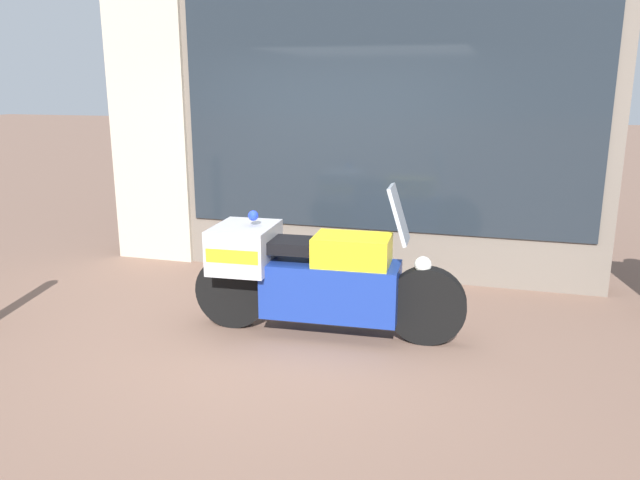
{
  "coord_description": "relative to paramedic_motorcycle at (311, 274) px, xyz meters",
  "views": [
    {
      "loc": [
        1.69,
        -4.75,
        2.12
      ],
      "look_at": [
        0.13,
        0.6,
        0.7
      ],
      "focal_mm": 35.0,
      "sensor_mm": 36.0,
      "label": 1
    }
  ],
  "objects": [
    {
      "name": "ground_plane",
      "position": [
        -0.19,
        -0.09,
        -0.53
      ],
      "size": [
        60.0,
        60.0,
        0.0
      ],
      "primitive_type": "plane",
      "color": "#7A5B4C"
    },
    {
      "name": "window_display",
      "position": [
        0.22,
        1.94,
        -0.05
      ],
      "size": [
        4.19,
        0.3,
        2.04
      ],
      "color": "slate",
      "rests_on": "ground"
    },
    {
      "name": "shop_building",
      "position": [
        -0.61,
        1.91,
        1.56
      ],
      "size": [
        5.62,
        0.55,
        4.17
      ],
      "color": "#6B6056",
      "rests_on": "ground"
    },
    {
      "name": "paramedic_motorcycle",
      "position": [
        0.0,
        0.0,
        0.0
      ],
      "size": [
        2.35,
        0.67,
        1.32
      ],
      "rotation": [
        0.0,
        0.0,
        0.06
      ],
      "color": "black",
      "rests_on": "ground"
    }
  ]
}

